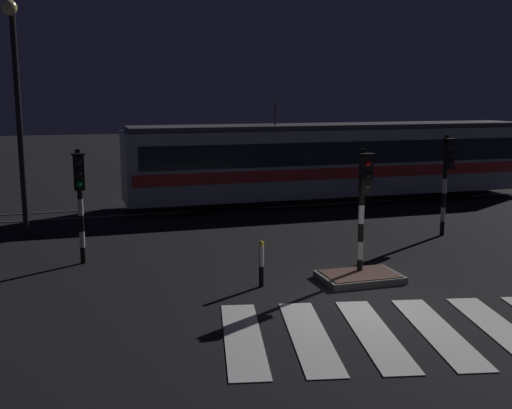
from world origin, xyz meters
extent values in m
plane|color=black|center=(0.00, 0.00, 0.00)|extent=(120.00, 120.00, 0.00)
cube|color=#59595E|center=(0.00, 11.45, 0.01)|extent=(80.00, 0.12, 0.03)
cube|color=#59595E|center=(0.00, 12.89, 0.01)|extent=(80.00, 0.12, 0.03)
cube|color=silver|center=(-3.04, -1.11, 0.01)|extent=(1.44, 3.69, 0.02)
cube|color=silver|center=(-1.82, -1.37, 0.01)|extent=(1.44, 3.69, 0.02)
cube|color=silver|center=(-0.61, -1.63, 0.01)|extent=(1.44, 3.69, 0.02)
cube|color=silver|center=(0.61, -1.89, 0.01)|extent=(1.44, 3.69, 0.02)
cube|color=silver|center=(1.82, -2.14, 0.01)|extent=(1.44, 3.69, 0.02)
cube|color=slate|center=(0.67, 1.56, 0.08)|extent=(1.93, 1.28, 0.16)
cube|color=brown|center=(0.67, 1.56, 0.17)|extent=(1.74, 1.15, 0.02)
cylinder|color=black|center=(5.39, 5.21, 0.23)|extent=(0.14, 0.14, 0.46)
cylinder|color=white|center=(5.39, 5.21, 0.69)|extent=(0.14, 0.14, 0.46)
cylinder|color=black|center=(5.39, 5.21, 1.15)|extent=(0.14, 0.14, 0.46)
cylinder|color=white|center=(5.39, 5.21, 1.61)|extent=(0.14, 0.14, 0.46)
cylinder|color=black|center=(5.39, 5.21, 2.07)|extent=(0.14, 0.14, 0.46)
cylinder|color=white|center=(5.39, 5.21, 2.52)|extent=(0.14, 0.14, 0.46)
cylinder|color=black|center=(5.39, 5.21, 2.98)|extent=(0.14, 0.14, 0.46)
cube|color=black|center=(5.39, 5.04, 2.61)|extent=(0.28, 0.20, 0.90)
sphere|color=black|center=(5.39, 4.93, 2.89)|extent=(0.14, 0.14, 0.14)
sphere|color=black|center=(5.39, 4.93, 2.61)|extent=(0.14, 0.14, 0.14)
sphere|color=black|center=(5.39, 4.93, 2.33)|extent=(0.14, 0.14, 0.14)
cube|color=black|center=(5.39, 5.04, 3.10)|extent=(0.36, 0.24, 0.04)
cylinder|color=black|center=(-5.73, 5.14, 0.22)|extent=(0.14, 0.14, 0.44)
cylinder|color=white|center=(-5.73, 5.14, 0.66)|extent=(0.14, 0.14, 0.44)
cylinder|color=black|center=(-5.73, 5.14, 1.09)|extent=(0.14, 0.14, 0.44)
cylinder|color=white|center=(-5.73, 5.14, 1.53)|extent=(0.14, 0.14, 0.44)
cylinder|color=black|center=(-5.73, 5.14, 1.97)|extent=(0.14, 0.14, 0.44)
cylinder|color=white|center=(-5.73, 5.14, 2.41)|extent=(0.14, 0.14, 0.44)
cylinder|color=black|center=(-5.73, 5.14, 2.84)|extent=(0.14, 0.14, 0.44)
cube|color=black|center=(-5.73, 4.97, 2.46)|extent=(0.28, 0.20, 0.90)
sphere|color=black|center=(-5.73, 4.86, 2.74)|extent=(0.14, 0.14, 0.14)
sphere|color=black|center=(-5.73, 4.86, 2.46)|extent=(0.14, 0.14, 0.14)
sphere|color=green|center=(-5.73, 4.86, 2.18)|extent=(0.14, 0.14, 0.14)
cube|color=black|center=(-5.73, 4.97, 2.95)|extent=(0.36, 0.24, 0.04)
cylinder|color=black|center=(0.79, 1.81, 0.23)|extent=(0.14, 0.14, 0.46)
cylinder|color=white|center=(0.79, 1.81, 0.68)|extent=(0.14, 0.14, 0.46)
cylinder|color=black|center=(0.79, 1.81, 1.14)|extent=(0.14, 0.14, 0.46)
cylinder|color=white|center=(0.79, 1.81, 1.59)|extent=(0.14, 0.14, 0.46)
cylinder|color=black|center=(0.79, 1.81, 2.05)|extent=(0.14, 0.14, 0.46)
cylinder|color=white|center=(0.79, 1.81, 2.50)|extent=(0.14, 0.14, 0.46)
cylinder|color=black|center=(0.79, 1.81, 2.96)|extent=(0.14, 0.14, 0.46)
cube|color=black|center=(0.79, 1.64, 2.59)|extent=(0.28, 0.20, 0.90)
sphere|color=red|center=(0.79, 1.53, 2.87)|extent=(0.14, 0.14, 0.14)
sphere|color=black|center=(0.79, 1.53, 2.59)|extent=(0.14, 0.14, 0.14)
sphere|color=black|center=(0.79, 1.53, 2.31)|extent=(0.14, 0.14, 0.14)
cube|color=black|center=(0.79, 1.64, 3.08)|extent=(0.36, 0.24, 0.04)
cylinder|color=black|center=(-7.35, 8.71, 3.53)|extent=(0.18, 0.18, 7.07)
cylinder|color=black|center=(-7.35, 8.26, 6.97)|extent=(0.10, 0.90, 0.10)
sphere|color=#F9E08C|center=(-7.35, 7.81, 6.89)|extent=(0.44, 0.44, 0.44)
cube|color=#B2BCC1|center=(4.69, 12.17, 1.70)|extent=(17.37, 2.50, 2.70)
cube|color=red|center=(4.69, 10.90, 1.35)|extent=(17.02, 0.04, 0.44)
cube|color=red|center=(4.69, 13.44, 1.35)|extent=(17.02, 0.04, 0.44)
cube|color=black|center=(4.69, 10.91, 2.15)|extent=(16.50, 0.03, 0.90)
cube|color=#4C4C51|center=(4.69, 12.17, 3.15)|extent=(17.02, 2.30, 0.20)
cylinder|color=#262628|center=(2.08, 12.17, 3.65)|extent=(0.08, 0.08, 1.00)
cube|color=black|center=(9.47, 12.17, 0.17)|extent=(2.20, 2.00, 0.35)
cube|color=black|center=(-0.09, 12.17, 0.17)|extent=(2.20, 2.00, 0.35)
sphere|color=#F9F2CC|center=(13.42, 12.17, 1.30)|extent=(0.24, 0.24, 0.24)
cylinder|color=black|center=(-1.77, 1.79, 0.25)|extent=(0.12, 0.12, 0.50)
cylinder|color=white|center=(-1.77, 1.79, 0.75)|extent=(0.12, 0.12, 0.50)
sphere|color=yellow|center=(-1.77, 1.79, 1.05)|extent=(0.12, 0.12, 0.12)
camera|label=1|loc=(-5.99, -11.60, 4.49)|focal=43.44mm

